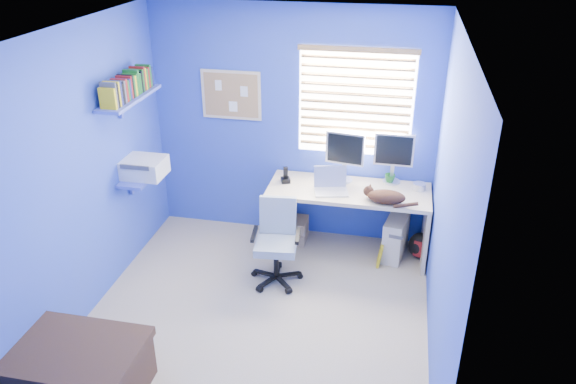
% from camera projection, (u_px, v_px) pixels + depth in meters
% --- Properties ---
extents(floor, '(3.00, 3.20, 0.00)m').
position_uv_depth(floor, '(257.00, 316.00, 5.04)').
color(floor, '#C0B193').
rests_on(floor, ground).
extents(ceiling, '(3.00, 3.20, 0.00)m').
position_uv_depth(ceiling, '(248.00, 33.00, 3.93)').
color(ceiling, white).
rests_on(ceiling, wall_back).
extents(wall_back, '(3.00, 0.01, 2.50)m').
position_uv_depth(wall_back, '(292.00, 126.00, 5.89)').
color(wall_back, blue).
rests_on(wall_back, ground).
extents(wall_front, '(3.00, 0.01, 2.50)m').
position_uv_depth(wall_front, '(178.00, 319.00, 3.09)').
color(wall_front, blue).
rests_on(wall_front, ground).
extents(wall_left, '(0.01, 3.20, 2.50)m').
position_uv_depth(wall_left, '(82.00, 176.00, 4.76)').
color(wall_left, blue).
rests_on(wall_left, ground).
extents(wall_right, '(0.01, 3.20, 2.50)m').
position_uv_depth(wall_right, '(446.00, 210.00, 4.22)').
color(wall_right, blue).
rests_on(wall_right, ground).
extents(desk, '(1.64, 0.65, 0.74)m').
position_uv_depth(desk, '(347.00, 221.00, 5.86)').
color(desk, beige).
rests_on(desk, floor).
extents(laptop, '(0.38, 0.33, 0.22)m').
position_uv_depth(laptop, '(331.00, 182.00, 5.58)').
color(laptop, silver).
rests_on(laptop, desk).
extents(monitor_left, '(0.41, 0.18, 0.54)m').
position_uv_depth(monitor_left, '(345.00, 157.00, 5.76)').
color(monitor_left, silver).
rests_on(monitor_left, desk).
extents(monitor_right, '(0.40, 0.12, 0.54)m').
position_uv_depth(monitor_right, '(393.00, 158.00, 5.72)').
color(monitor_right, silver).
rests_on(monitor_right, desk).
extents(phone, '(0.12, 0.13, 0.17)m').
position_uv_depth(phone, '(285.00, 174.00, 5.82)').
color(phone, black).
rests_on(phone, desk).
extents(mug, '(0.10, 0.09, 0.10)m').
position_uv_depth(mug, '(390.00, 179.00, 5.80)').
color(mug, '#186221').
rests_on(mug, desk).
extents(cd_spindle, '(0.13, 0.13, 0.07)m').
position_uv_depth(cd_spindle, '(419.00, 186.00, 5.67)').
color(cd_spindle, silver).
rests_on(cd_spindle, desk).
extents(cat, '(0.41, 0.31, 0.13)m').
position_uv_depth(cat, '(386.00, 197.00, 5.40)').
color(cat, black).
rests_on(cat, desk).
extents(tower_pc, '(0.27, 0.47, 0.45)m').
position_uv_depth(tower_pc, '(395.00, 237.00, 5.85)').
color(tower_pc, beige).
rests_on(tower_pc, floor).
extents(drawer_boxes, '(0.35, 0.28, 0.27)m').
position_uv_depth(drawer_boxes, '(291.00, 229.00, 6.17)').
color(drawer_boxes, tan).
rests_on(drawer_boxes, floor).
extents(yellow_book, '(0.03, 0.17, 0.24)m').
position_uv_depth(yellow_book, '(380.00, 254.00, 5.74)').
color(yellow_book, yellow).
rests_on(yellow_book, floor).
extents(backpack, '(0.30, 0.27, 0.29)m').
position_uv_depth(backpack, '(420.00, 246.00, 5.85)').
color(backpack, black).
rests_on(backpack, floor).
extents(bed_corner, '(0.92, 0.65, 0.44)m').
position_uv_depth(bed_corner, '(79.00, 371.00, 4.14)').
color(bed_corner, '#483325').
rests_on(bed_corner, floor).
extents(office_chair, '(0.53, 0.53, 0.82)m').
position_uv_depth(office_chair, '(277.00, 252.00, 5.44)').
color(office_chair, black).
rests_on(office_chair, floor).
extents(window_blinds, '(1.15, 0.05, 1.10)m').
position_uv_depth(window_blinds, '(355.00, 103.00, 5.61)').
color(window_blinds, white).
rests_on(window_blinds, ground).
extents(corkboard, '(0.64, 0.02, 0.52)m').
position_uv_depth(corkboard, '(231.00, 95.00, 5.86)').
color(corkboard, beige).
rests_on(corkboard, ground).
extents(wall_shelves, '(0.42, 0.90, 1.05)m').
position_uv_depth(wall_shelves, '(135.00, 127.00, 5.31)').
color(wall_shelves, '#4959C9').
rests_on(wall_shelves, ground).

